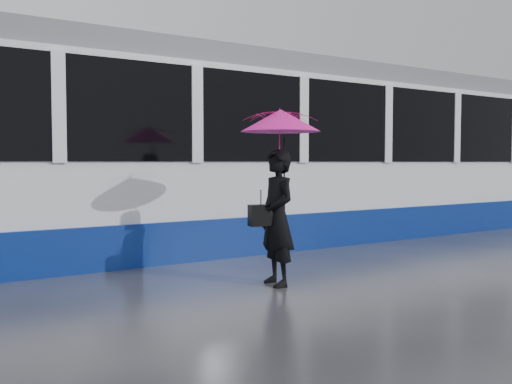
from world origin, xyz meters
TOP-DOWN VIEW (x-y plane):
  - ground at (0.00, 0.00)m, footprint 90.00×90.00m
  - rails at (0.00, 2.50)m, footprint 34.00×1.51m
  - tram at (-0.80, 2.50)m, footprint 26.00×2.56m
  - woman at (0.73, -0.73)m, footprint 0.46×0.64m
  - umbrella at (0.78, -0.73)m, footprint 1.08×1.08m
  - handbag at (0.51, -0.71)m, footprint 0.31×0.16m

SIDE VIEW (x-z plane):
  - ground at x=0.00m, z-range 0.00..0.00m
  - rails at x=0.00m, z-range 0.00..0.02m
  - woman at x=0.73m, z-range 0.00..1.64m
  - handbag at x=0.51m, z-range 0.64..1.08m
  - tram at x=-0.80m, z-range -0.04..3.31m
  - umbrella at x=0.78m, z-range 1.25..2.35m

